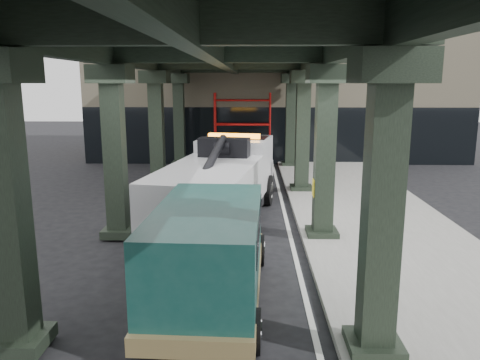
# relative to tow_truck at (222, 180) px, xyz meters

# --- Properties ---
(ground) EXTENTS (90.00, 90.00, 0.00)m
(ground) POSITION_rel_tow_truck_xyz_m (0.44, -3.75, -1.40)
(ground) COLOR black
(ground) RESTS_ON ground
(sidewalk) EXTENTS (5.00, 40.00, 0.15)m
(sidewalk) POSITION_rel_tow_truck_xyz_m (4.94, -1.75, -1.32)
(sidewalk) COLOR gray
(sidewalk) RESTS_ON ground
(lane_stripe) EXTENTS (0.12, 38.00, 0.01)m
(lane_stripe) POSITION_rel_tow_truck_xyz_m (2.14, -1.75, -1.39)
(lane_stripe) COLOR silver
(lane_stripe) RESTS_ON ground
(viaduct) EXTENTS (7.40, 32.00, 6.40)m
(viaduct) POSITION_rel_tow_truck_xyz_m (0.04, -1.75, 4.06)
(viaduct) COLOR black
(viaduct) RESTS_ON ground
(building) EXTENTS (22.00, 10.00, 8.00)m
(building) POSITION_rel_tow_truck_xyz_m (2.44, 16.25, 2.60)
(building) COLOR #C6B793
(building) RESTS_ON ground
(scaffolding) EXTENTS (3.08, 0.88, 4.00)m
(scaffolding) POSITION_rel_tow_truck_xyz_m (0.44, 10.89, 0.71)
(scaffolding) COLOR red
(scaffolding) RESTS_ON ground
(tow_truck) EXTENTS (3.79, 9.00, 2.87)m
(tow_truck) POSITION_rel_tow_truck_xyz_m (0.00, 0.00, 0.00)
(tow_truck) COLOR black
(tow_truck) RESTS_ON ground
(towed_van) EXTENTS (2.34, 5.45, 2.18)m
(towed_van) POSITION_rel_tow_truck_xyz_m (0.15, -5.98, -0.23)
(towed_van) COLOR #113F39
(towed_van) RESTS_ON ground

